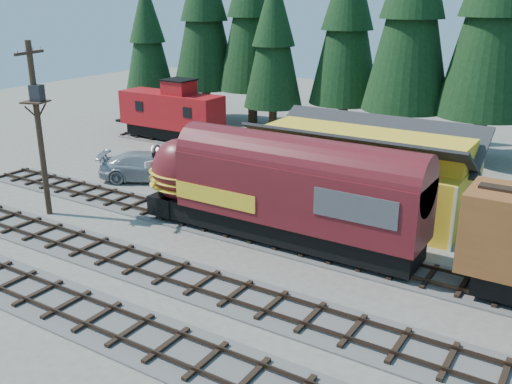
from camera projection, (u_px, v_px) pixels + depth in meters
The scene contains 9 objects.
ground at pixel (271, 281), 25.78m from camera, with size 120.00×120.00×0.00m, color #6B665B.
track_main_south at pixel (497, 378), 19.13m from camera, with size 68.00×3.20×0.33m.
track_spur at pixel (279, 157), 45.19m from camera, with size 32.00×3.20×0.33m.
depot at pixel (364, 163), 33.21m from camera, with size 12.80×7.00×5.30m.
locomotive at pixel (268, 193), 29.45m from camera, with size 16.06×3.19×4.37m.
caboose at pixel (172, 113), 49.85m from camera, with size 9.73×2.82×5.06m.
utility_pole at pixel (38, 119), 31.89m from camera, with size 1.53×2.37×9.97m.
pickup_truck_a at pixel (220, 177), 37.80m from camera, with size 2.74×5.94×1.65m, color black.
pickup_truck_b at pixel (148, 167), 39.59m from camera, with size 2.72×6.70×1.94m, color #A9ABB1.
Camera 1 is at (11.68, -19.88, 12.23)m, focal length 40.00 mm.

